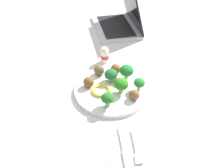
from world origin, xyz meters
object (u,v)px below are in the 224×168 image
object	(u,v)px
meatball_mid_left	(99,70)
yogurt_bottle	(105,56)
broccoli_floret_front_right	(112,74)
knife	(124,148)
laptop	(120,21)
napkin	(130,147)
broccoli_floret_front_left	(127,71)
meatball_far_rim	(134,95)
fork	(136,148)
meatball_front_left	(89,82)
plate	(112,90)
broccoli_floret_near_rim	(108,98)
pepper_ring_mid_right	(101,90)
broccoli_floret_mid_left	(121,84)
broccoli_floret_back_right	(139,83)
meatball_mid_right	(116,69)

from	to	relation	value
meatball_mid_left	yogurt_bottle	size ratio (longest dim) A/B	0.60
broccoli_floret_front_right	knife	world-z (taller)	broccoli_floret_front_right
meatball_mid_left	laptop	xyz separation A→B (m)	(-0.44, 0.13, 0.00)
napkin	knife	bearing A→B (deg)	-70.51
broccoli_floret_front_left	meatball_far_rim	xyz separation A→B (m)	(0.12, 0.01, -0.02)
napkin	fork	world-z (taller)	fork
fork	meatball_front_left	bearing A→B (deg)	-154.38
plate	broccoli_floret_near_rim	xyz separation A→B (m)	(0.09, -0.02, 0.04)
broccoli_floret_front_right	napkin	distance (m)	0.30
broccoli_floret_front_right	meatball_front_left	bearing A→B (deg)	-74.01
broccoli_floret_near_rim	pepper_ring_mid_right	distance (m)	0.08
broccoli_floret_front_right	yogurt_bottle	size ratio (longest dim) A/B	0.74
broccoli_floret_front_right	pepper_ring_mid_right	world-z (taller)	broccoli_floret_front_right
knife	meatball_mid_left	bearing A→B (deg)	-170.70
broccoli_floret_front_left	broccoli_floret_mid_left	xyz separation A→B (m)	(0.08, -0.03, 0.00)
meatball_mid_left	knife	distance (m)	0.36
broccoli_floret_front_right	broccoli_floret_mid_left	bearing A→B (deg)	21.16
napkin	fork	size ratio (longest dim) A/B	1.41
pepper_ring_mid_right	napkin	xyz separation A→B (m)	(0.24, 0.07, -0.02)
fork	yogurt_bottle	world-z (taller)	yogurt_bottle
broccoli_floret_front_right	laptop	bearing A→B (deg)	170.16
broccoli_floret_mid_left	pepper_ring_mid_right	size ratio (longest dim) A/B	0.85
broccoli_floret_front_left	meatball_mid_left	distance (m)	0.11
broccoli_floret_mid_left	knife	size ratio (longest dim) A/B	0.41
broccoli_floret_mid_left	yogurt_bottle	xyz separation A→B (m)	(-0.23, -0.05, -0.02)
laptop	meatball_mid_left	bearing A→B (deg)	-16.66
broccoli_floret_back_right	pepper_ring_mid_right	world-z (taller)	broccoli_floret_back_right
meatball_front_left	yogurt_bottle	world-z (taller)	yogurt_bottle
broccoli_floret_front_left	pepper_ring_mid_right	size ratio (longest dim) A/B	0.84
pepper_ring_mid_right	meatball_front_left	bearing A→B (deg)	-127.66
meatball_mid_right	napkin	bearing A→B (deg)	1.42
fork	laptop	size ratio (longest dim) A/B	0.35
broccoli_floret_front_left	meatball_mid_left	bearing A→B (deg)	-108.05
broccoli_floret_back_right	meatball_far_rim	bearing A→B (deg)	-27.87
meatball_mid_right	meatball_front_left	size ratio (longest dim) A/B	1.03
broccoli_floret_back_right	laptop	distance (m)	0.54
plate	fork	size ratio (longest dim) A/B	2.33
meatball_far_rim	fork	bearing A→B (deg)	-6.84
broccoli_floret_front_right	fork	world-z (taller)	broccoli_floret_front_right
meatball_front_left	meatball_far_rim	bearing A→B (deg)	62.42
plate	broccoli_floret_mid_left	size ratio (longest dim) A/B	4.72
meatball_front_left	laptop	bearing A→B (deg)	161.18
broccoli_floret_front_right	broccoli_floret_front_left	world-z (taller)	broccoli_floret_front_left
meatball_mid_right	fork	bearing A→B (deg)	4.28
broccoli_floret_front_right	meatball_mid_left	distance (m)	0.07
laptop	napkin	bearing A→B (deg)	-4.11
broccoli_floret_mid_left	yogurt_bottle	distance (m)	0.23
yogurt_bottle	meatball_mid_left	bearing A→B (deg)	-14.37
napkin	yogurt_bottle	world-z (taller)	yogurt_bottle
meatball_mid_left	pepper_ring_mid_right	distance (m)	0.11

